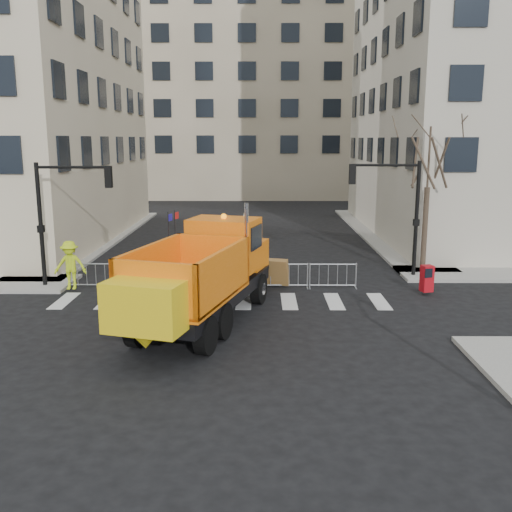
{
  "coord_description": "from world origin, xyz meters",
  "views": [
    {
      "loc": [
        1.35,
        -16.42,
        6.36
      ],
      "look_at": [
        1.21,
        2.5,
        2.46
      ],
      "focal_mm": 40.0,
      "sensor_mm": 36.0,
      "label": 1
    }
  ],
  "objects_px": {
    "plow_truck": "(202,273)",
    "cop_a": "(232,272)",
    "cop_c": "(251,268)",
    "newspaper_box": "(427,278)",
    "worker": "(70,265)",
    "cop_b": "(225,272)"
  },
  "relations": [
    {
      "from": "worker",
      "to": "cop_a",
      "type": "bearing_deg",
      "value": -3.24
    },
    {
      "from": "cop_c",
      "to": "plow_truck",
      "type": "bearing_deg",
      "value": 23.14
    },
    {
      "from": "plow_truck",
      "to": "cop_a",
      "type": "relative_size",
      "value": 6.13
    },
    {
      "from": "plow_truck",
      "to": "cop_c",
      "type": "distance_m",
      "value": 4.78
    },
    {
      "from": "cop_a",
      "to": "worker",
      "type": "relative_size",
      "value": 0.88
    },
    {
      "from": "worker",
      "to": "newspaper_box",
      "type": "height_order",
      "value": "worker"
    },
    {
      "from": "newspaper_box",
      "to": "cop_c",
      "type": "bearing_deg",
      "value": 159.97
    },
    {
      "from": "cop_c",
      "to": "worker",
      "type": "relative_size",
      "value": 1.0
    },
    {
      "from": "cop_a",
      "to": "newspaper_box",
      "type": "relative_size",
      "value": 1.63
    },
    {
      "from": "worker",
      "to": "plow_truck",
      "type": "bearing_deg",
      "value": -38.6
    },
    {
      "from": "cop_b",
      "to": "cop_c",
      "type": "xyz_separation_m",
      "value": [
        1.07,
        0.0,
        0.21
      ]
    },
    {
      "from": "plow_truck",
      "to": "cop_a",
      "type": "height_order",
      "value": "plow_truck"
    },
    {
      "from": "plow_truck",
      "to": "cop_b",
      "type": "xyz_separation_m",
      "value": [
        0.53,
        4.43,
        -1.02
      ]
    },
    {
      "from": "cop_b",
      "to": "worker",
      "type": "xyz_separation_m",
      "value": [
        -6.49,
        -0.2,
        0.35
      ]
    },
    {
      "from": "cop_b",
      "to": "cop_c",
      "type": "height_order",
      "value": "cop_c"
    },
    {
      "from": "worker",
      "to": "newspaper_box",
      "type": "distance_m",
      "value": 14.87
    },
    {
      "from": "cop_c",
      "to": "worker",
      "type": "distance_m",
      "value": 7.56
    },
    {
      "from": "cop_a",
      "to": "cop_c",
      "type": "xyz_separation_m",
      "value": [
        0.76,
        0.21,
        0.13
      ]
    },
    {
      "from": "cop_b",
      "to": "worker",
      "type": "bearing_deg",
      "value": 1.13
    },
    {
      "from": "plow_truck",
      "to": "cop_a",
      "type": "bearing_deg",
      "value": 4.77
    },
    {
      "from": "cop_a",
      "to": "cop_b",
      "type": "height_order",
      "value": "cop_a"
    },
    {
      "from": "cop_b",
      "to": "worker",
      "type": "relative_size",
      "value": 0.8
    }
  ]
}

